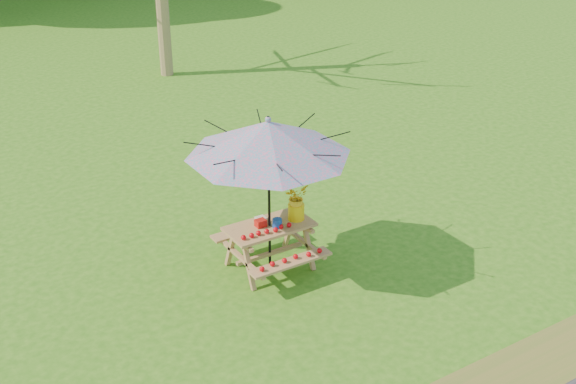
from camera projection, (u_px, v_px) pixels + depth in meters
ground at (91, 371)px, 8.17m from camera, size 120.00×120.00×0.00m
picnic_table at (270, 247)px, 10.03m from camera, size 1.20×1.32×0.67m
patio_umbrella at (268, 138)px, 9.32m from camera, size 2.87×2.87×2.25m
produce_bins at (268, 222)px, 9.85m from camera, size 0.31×0.39×0.13m
tomatoes_row at (267, 231)px, 9.66m from camera, size 0.77×0.13×0.07m
flower_bucket at (296, 201)px, 9.93m from camera, size 0.38×0.36×0.51m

